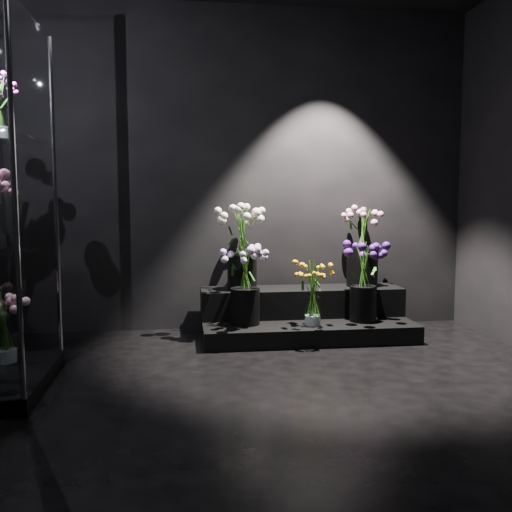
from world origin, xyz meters
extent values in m
plane|color=black|center=(0.00, 0.00, 0.00)|extent=(4.00, 4.00, 0.00)
plane|color=black|center=(0.00, 2.00, 1.40)|extent=(4.00, 0.00, 4.00)
plane|color=black|center=(0.00, -2.00, 1.40)|extent=(4.00, 0.00, 4.00)
cube|color=black|center=(0.47, 1.57, 0.07)|extent=(1.73, 0.77, 0.14)
cube|color=black|center=(0.47, 1.76, 0.26)|extent=(1.73, 0.38, 0.24)
cylinder|color=white|center=(0.48, 1.36, 0.26)|extent=(0.13, 0.13, 0.23)
cylinder|color=black|center=(-0.05, 1.48, 0.29)|extent=(0.24, 0.24, 0.29)
cylinder|color=black|center=(0.93, 1.46, 0.29)|extent=(0.22, 0.22, 0.29)
cylinder|color=black|center=(-0.04, 1.74, 0.54)|extent=(0.25, 0.25, 0.30)
cylinder|color=black|center=(1.02, 1.78, 0.55)|extent=(0.27, 0.27, 0.34)
cylinder|color=white|center=(-1.69, 0.77, 0.22)|extent=(0.15, 0.15, 0.24)
camera|label=1|loc=(-0.56, -3.00, 1.17)|focal=40.00mm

